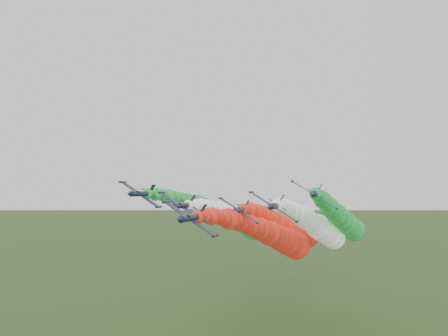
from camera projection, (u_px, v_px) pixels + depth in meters
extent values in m
cylinder|color=#111B34|center=(191.00, 218.00, 71.00)|extent=(1.58, 9.36, 1.58)
cone|color=#111B34|center=(179.00, 220.00, 65.68)|extent=(1.43, 1.87, 1.43)
cone|color=black|center=(201.00, 216.00, 75.92)|extent=(1.43, 0.94, 1.43)
ellipsoid|color=black|center=(188.00, 216.00, 68.96)|extent=(1.05, 1.96, 0.98)
cube|color=#111B34|center=(190.00, 219.00, 70.82)|extent=(8.52, 1.98, 5.42)
cylinder|color=#111B34|center=(166.00, 202.00, 72.04)|extent=(0.63, 2.70, 0.63)
cylinder|color=#111B34|center=(215.00, 236.00, 69.59)|extent=(0.63, 2.70, 0.63)
cube|color=#111B34|center=(202.00, 210.00, 74.71)|extent=(1.40, 1.56, 2.10)
cube|color=#111B34|center=(199.00, 216.00, 74.80)|extent=(3.40, 1.14, 2.19)
sphere|color=red|center=(198.00, 216.00, 74.52)|extent=(2.36, 2.36, 2.36)
sphere|color=red|center=(205.00, 216.00, 78.17)|extent=(2.50, 2.50, 2.50)
sphere|color=red|center=(211.00, 216.00, 81.81)|extent=(3.35, 3.35, 3.35)
sphere|color=red|center=(217.00, 217.00, 85.43)|extent=(2.96, 2.96, 2.96)
sphere|color=red|center=(223.00, 218.00, 89.03)|extent=(3.45, 3.45, 3.45)
sphere|color=red|center=(229.00, 219.00, 92.62)|extent=(4.62, 4.62, 4.62)
sphere|color=red|center=(235.00, 220.00, 96.19)|extent=(4.07, 4.07, 4.07)
sphere|color=red|center=(240.00, 222.00, 99.74)|extent=(4.45, 4.45, 4.45)
sphere|color=red|center=(245.00, 223.00, 103.28)|extent=(4.41, 4.41, 4.41)
sphere|color=red|center=(250.00, 225.00, 106.80)|extent=(5.11, 5.11, 5.11)
sphere|color=red|center=(255.00, 227.00, 110.30)|extent=(5.27, 5.27, 5.27)
sphere|color=red|center=(260.00, 229.00, 113.79)|extent=(6.00, 6.00, 6.00)
sphere|color=red|center=(265.00, 231.00, 117.26)|extent=(5.80, 5.80, 5.80)
sphere|color=red|center=(269.00, 233.00, 120.72)|extent=(7.04, 7.04, 7.04)
sphere|color=red|center=(274.00, 235.00, 124.16)|extent=(6.95, 6.95, 6.95)
sphere|color=red|center=(278.00, 237.00, 127.58)|extent=(7.26, 7.26, 7.26)
sphere|color=red|center=(283.00, 239.00, 130.99)|extent=(7.84, 7.84, 7.84)
sphere|color=red|center=(287.00, 241.00, 134.39)|extent=(8.44, 8.44, 8.44)
sphere|color=red|center=(291.00, 243.00, 137.77)|extent=(7.61, 7.61, 7.61)
sphere|color=red|center=(296.00, 246.00, 141.13)|extent=(9.03, 9.03, 9.03)
cylinder|color=#111B34|center=(182.00, 206.00, 85.44)|extent=(1.58, 9.36, 1.58)
cone|color=#111B34|center=(172.00, 206.00, 80.12)|extent=(1.43, 1.87, 1.43)
cone|color=black|center=(191.00, 205.00, 90.36)|extent=(1.43, 0.94, 1.43)
ellipsoid|color=black|center=(180.00, 204.00, 83.40)|extent=(1.05, 1.96, 0.98)
cube|color=#111B34|center=(182.00, 206.00, 85.26)|extent=(8.52, 1.98, 5.42)
cylinder|color=#111B34|center=(162.00, 193.00, 86.48)|extent=(0.63, 2.70, 0.63)
cylinder|color=#111B34|center=(202.00, 220.00, 84.03)|extent=(0.63, 2.70, 0.63)
cube|color=#111B34|center=(192.00, 200.00, 89.15)|extent=(1.40, 1.56, 2.10)
cube|color=#111B34|center=(189.00, 204.00, 89.24)|extent=(3.40, 1.14, 2.19)
sphere|color=white|center=(189.00, 205.00, 88.96)|extent=(2.08, 2.08, 2.08)
sphere|color=white|center=(195.00, 205.00, 92.61)|extent=(2.49, 2.49, 2.49)
sphere|color=white|center=(201.00, 206.00, 96.25)|extent=(3.20, 3.20, 3.20)
sphere|color=white|center=(206.00, 206.00, 99.87)|extent=(3.36, 3.36, 3.36)
sphere|color=white|center=(212.00, 208.00, 103.47)|extent=(3.63, 3.63, 3.63)
sphere|color=white|center=(217.00, 209.00, 107.06)|extent=(3.88, 3.88, 3.88)
sphere|color=white|center=(222.00, 211.00, 110.63)|extent=(4.21, 4.21, 4.21)
sphere|color=white|center=(227.00, 212.00, 114.18)|extent=(4.77, 4.77, 4.77)
sphere|color=white|center=(232.00, 214.00, 117.71)|extent=(4.46, 4.46, 4.46)
sphere|color=white|center=(237.00, 216.00, 121.23)|extent=(5.11, 5.11, 5.11)
sphere|color=white|center=(242.00, 218.00, 124.74)|extent=(5.63, 5.63, 5.63)
sphere|color=white|center=(246.00, 220.00, 128.23)|extent=(5.45, 5.45, 5.45)
sphere|color=white|center=(251.00, 222.00, 131.70)|extent=(5.93, 5.93, 5.93)
sphere|color=white|center=(255.00, 224.00, 135.16)|extent=(6.55, 6.55, 6.55)
sphere|color=white|center=(260.00, 226.00, 138.60)|extent=(7.17, 7.17, 7.17)
sphere|color=white|center=(264.00, 228.00, 142.02)|extent=(7.41, 7.41, 7.41)
sphere|color=white|center=(268.00, 230.00, 145.43)|extent=(8.00, 8.00, 8.00)
sphere|color=white|center=(273.00, 232.00, 148.83)|extent=(8.41, 8.41, 8.41)
sphere|color=white|center=(277.00, 234.00, 152.21)|extent=(7.93, 7.93, 7.93)
sphere|color=white|center=(281.00, 236.00, 155.57)|extent=(7.38, 7.38, 7.38)
cylinder|color=#111B34|center=(274.00, 206.00, 80.47)|extent=(1.58, 9.36, 1.58)
cone|color=#111B34|center=(270.00, 207.00, 75.15)|extent=(1.43, 1.87, 1.43)
cone|color=black|center=(278.00, 205.00, 85.39)|extent=(1.43, 0.94, 1.43)
ellipsoid|color=black|center=(274.00, 204.00, 78.43)|extent=(1.05, 1.96, 0.98)
cube|color=#111B34|center=(274.00, 207.00, 80.29)|extent=(8.52, 1.98, 5.42)
cylinder|color=#111B34|center=(251.00, 192.00, 81.51)|extent=(0.63, 2.70, 0.63)
cylinder|color=#111B34|center=(297.00, 222.00, 79.06)|extent=(0.63, 2.70, 0.63)
cube|color=#111B34|center=(281.00, 200.00, 84.18)|extent=(1.40, 1.56, 2.10)
cube|color=#111B34|center=(278.00, 205.00, 84.27)|extent=(3.40, 1.14, 2.19)
sphere|color=white|center=(277.00, 205.00, 83.99)|extent=(2.43, 2.43, 2.43)
sphere|color=white|center=(280.00, 205.00, 87.65)|extent=(2.91, 2.91, 2.91)
sphere|color=white|center=(283.00, 206.00, 91.28)|extent=(2.82, 2.82, 2.82)
sphere|color=white|center=(286.00, 207.00, 94.90)|extent=(3.45, 3.45, 3.45)
sphere|color=white|center=(288.00, 208.00, 98.50)|extent=(3.49, 3.49, 3.49)
sphere|color=white|center=(291.00, 210.00, 102.09)|extent=(4.26, 4.26, 4.26)
sphere|color=white|center=(294.00, 211.00, 105.66)|extent=(3.69, 3.69, 3.69)
sphere|color=white|center=(297.00, 213.00, 109.21)|extent=(4.54, 4.54, 4.54)
sphere|color=white|center=(300.00, 215.00, 112.75)|extent=(5.19, 5.19, 5.19)
sphere|color=white|center=(303.00, 217.00, 116.27)|extent=(5.58, 5.58, 5.58)
sphere|color=white|center=(306.00, 218.00, 119.77)|extent=(6.10, 6.10, 6.10)
sphere|color=white|center=(309.00, 221.00, 123.26)|extent=(5.85, 5.85, 5.85)
sphere|color=white|center=(312.00, 223.00, 126.73)|extent=(5.66, 5.66, 5.66)
sphere|color=white|center=(315.00, 225.00, 130.19)|extent=(6.61, 6.61, 6.61)
sphere|color=white|center=(318.00, 227.00, 133.63)|extent=(7.56, 7.56, 7.56)
sphere|color=white|center=(321.00, 229.00, 137.05)|extent=(7.73, 7.73, 7.73)
sphere|color=white|center=(324.00, 231.00, 140.46)|extent=(7.50, 7.50, 7.50)
sphere|color=white|center=(327.00, 233.00, 143.86)|extent=(6.93, 6.93, 6.93)
sphere|color=white|center=(331.00, 235.00, 147.24)|extent=(7.84, 7.84, 7.84)
sphere|color=white|center=(334.00, 238.00, 150.60)|extent=(7.85, 7.85, 7.85)
cylinder|color=#111B34|center=(141.00, 194.00, 93.19)|extent=(1.58, 9.36, 1.58)
cone|color=#111B34|center=(129.00, 194.00, 87.87)|extent=(1.43, 1.87, 1.43)
cone|color=black|center=(151.00, 194.00, 98.11)|extent=(1.43, 0.94, 1.43)
ellipsoid|color=black|center=(138.00, 192.00, 91.14)|extent=(1.05, 1.96, 0.98)
cube|color=#111B34|center=(140.00, 194.00, 93.00)|extent=(8.52, 1.98, 5.42)
cylinder|color=#111B34|center=(122.00, 182.00, 94.23)|extent=(0.63, 2.70, 0.63)
cylinder|color=#111B34|center=(159.00, 207.00, 91.78)|extent=(0.63, 2.70, 0.63)
cube|color=#111B34|center=(152.00, 189.00, 96.89)|extent=(1.40, 1.56, 2.10)
cube|color=#111B34|center=(149.00, 193.00, 96.99)|extent=(3.40, 1.14, 2.19)
sphere|color=#1B8F31|center=(148.00, 194.00, 96.70)|extent=(2.30, 2.30, 2.30)
sphere|color=#1B8F31|center=(155.00, 194.00, 100.36)|extent=(3.11, 3.11, 3.11)
sphere|color=#1B8F31|center=(162.00, 195.00, 104.00)|extent=(2.91, 2.91, 2.91)
sphere|color=#1B8F31|center=(169.00, 196.00, 107.62)|extent=(3.56, 3.56, 3.56)
sphere|color=#1B8F31|center=(175.00, 198.00, 111.22)|extent=(3.44, 3.44, 3.44)
sphere|color=#1B8F31|center=(181.00, 199.00, 114.80)|extent=(3.77, 3.77, 3.77)
sphere|color=#1B8F31|center=(187.00, 201.00, 118.37)|extent=(4.20, 4.20, 4.20)
sphere|color=#1B8F31|center=(193.00, 203.00, 121.92)|extent=(4.19, 4.19, 4.19)
sphere|color=#1B8F31|center=(198.00, 205.00, 125.46)|extent=(5.37, 5.37, 5.37)
sphere|color=#1B8F31|center=(204.00, 207.00, 128.98)|extent=(5.57, 5.57, 5.57)
sphere|color=#1B8F31|center=(209.00, 209.00, 132.48)|extent=(5.60, 5.60, 5.60)
sphere|color=#1B8F31|center=(214.00, 211.00, 135.97)|extent=(6.22, 6.22, 6.22)
sphere|color=#1B8F31|center=(219.00, 213.00, 139.44)|extent=(6.06, 6.06, 6.06)
sphere|color=#1B8F31|center=(224.00, 215.00, 142.90)|extent=(6.82, 6.82, 6.82)
sphere|color=#1B8F31|center=(229.00, 217.00, 146.34)|extent=(6.76, 6.76, 6.76)
sphere|color=#1B8F31|center=(234.00, 219.00, 149.77)|extent=(7.72, 7.72, 7.72)
sphere|color=#1B8F31|center=(239.00, 222.00, 153.18)|extent=(6.90, 6.90, 6.90)
sphere|color=#1B8F31|center=(244.00, 224.00, 156.57)|extent=(6.96, 6.96, 6.96)
sphere|color=#1B8F31|center=(248.00, 226.00, 159.95)|extent=(7.53, 7.53, 7.53)
sphere|color=#1B8F31|center=(253.00, 228.00, 163.32)|extent=(8.93, 8.93, 8.93)
cylinder|color=#111B34|center=(315.00, 194.00, 85.77)|extent=(1.58, 9.36, 1.58)
cone|color=#111B34|center=(313.00, 194.00, 80.45)|extent=(1.43, 1.87, 1.43)
cone|color=black|center=(316.00, 194.00, 90.69)|extent=(1.43, 0.94, 1.43)
ellipsoid|color=black|center=(315.00, 192.00, 83.72)|extent=(1.05, 1.96, 0.98)
cube|color=#111B34|center=(314.00, 195.00, 85.58)|extent=(8.52, 1.98, 5.42)
cylinder|color=#111B34|center=(292.00, 181.00, 86.81)|extent=(0.63, 2.70, 0.63)
cylinder|color=#111B34|center=(337.00, 208.00, 84.36)|extent=(0.63, 2.70, 0.63)
cube|color=#111B34|center=(319.00, 189.00, 89.47)|extent=(1.40, 1.56, 2.10)
cube|color=#111B34|center=(316.00, 193.00, 89.57)|extent=(3.40, 1.14, 2.19)
sphere|color=#1B8F31|center=(316.00, 194.00, 89.28)|extent=(2.66, 2.66, 2.66)
sphere|color=#1B8F31|center=(317.00, 194.00, 92.94)|extent=(2.79, 2.79, 2.79)
sphere|color=#1B8F31|center=(318.00, 195.00, 96.58)|extent=(2.72, 2.72, 2.72)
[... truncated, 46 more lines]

